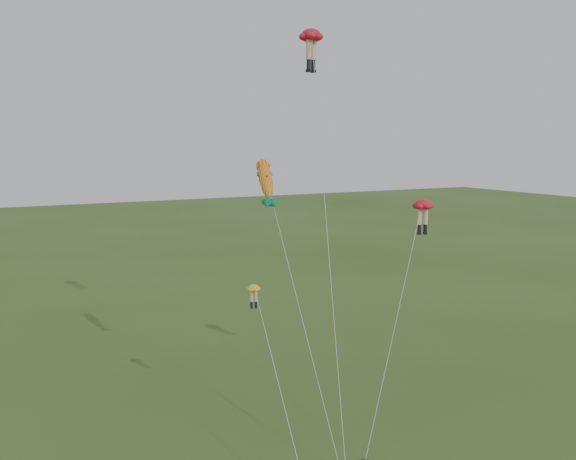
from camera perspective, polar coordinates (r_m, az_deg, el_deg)
name	(u,v)px	position (r m, az deg, el deg)	size (l,w,h in m)	color
legs_kite_red_high	(311,43)	(42.86, 2.10, 16.31)	(6.12, 13.46, 24.04)	red
legs_kite_red_mid	(422,212)	(39.80, 11.80, 1.61)	(7.92, 5.29, 13.38)	red
legs_kite_yellow	(257,303)	(36.53, -2.77, -6.48)	(2.51, 10.79, 8.72)	yellow
fish_kite	(266,180)	(38.71, -1.98, 4.46)	(1.50, 10.10, 16.06)	yellow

